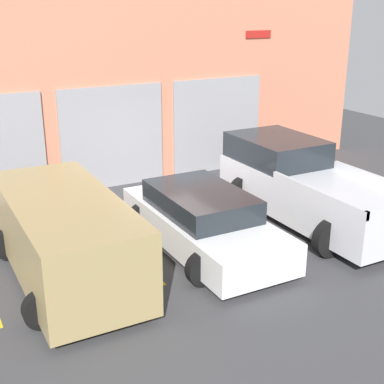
{
  "coord_description": "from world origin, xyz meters",
  "views": [
    {
      "loc": [
        -5.13,
        -10.87,
        4.93
      ],
      "look_at": [
        0.0,
        -1.32,
        1.1
      ],
      "focal_mm": 50.0,
      "sensor_mm": 36.0,
      "label": 1
    }
  ],
  "objects": [
    {
      "name": "ground_plane",
      "position": [
        0.0,
        0.0,
        0.0
      ],
      "size": [
        28.0,
        28.0,
        0.0
      ],
      "primitive_type": "plane",
      "color": "#3D3D3F"
    },
    {
      "name": "shophouse_building",
      "position": [
        -0.01,
        3.29,
        2.59
      ],
      "size": [
        16.68,
        0.68,
        5.28
      ],
      "color": "#D17A5B",
      "rests_on": "ground"
    },
    {
      "name": "pickup_truck",
      "position": [
        2.92,
        -1.54,
        0.84
      ],
      "size": [
        2.49,
        5.17,
        1.78
      ],
      "color": "silver",
      "rests_on": "ground"
    },
    {
      "name": "sedan_white",
      "position": [
        0.0,
        -1.79,
        0.6
      ],
      "size": [
        2.25,
        4.54,
        1.26
      ],
      "color": "white",
      "rests_on": "ground"
    },
    {
      "name": "sedan_side",
      "position": [
        -2.92,
        -1.81,
        0.88
      ],
      "size": [
        2.26,
        4.5,
        1.62
      ],
      "color": "#9E8956",
      "rests_on": "ground"
    },
    {
      "name": "parking_stripe_left",
      "position": [
        -1.46,
        -1.82,
        0.0
      ],
      "size": [
        0.12,
        2.2,
        0.01
      ],
      "primitive_type": "cube",
      "color": "gold",
      "rests_on": "ground"
    },
    {
      "name": "parking_stripe_centre",
      "position": [
        1.46,
        -1.82,
        0.0
      ],
      "size": [
        0.12,
        2.2,
        0.01
      ],
      "primitive_type": "cube",
      "color": "gold",
      "rests_on": "ground"
    },
    {
      "name": "parking_stripe_right",
      "position": [
        4.38,
        -1.82,
        0.0
      ],
      "size": [
        0.12,
        2.2,
        0.01
      ],
      "primitive_type": "cube",
      "color": "gold",
      "rests_on": "ground"
    }
  ]
}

